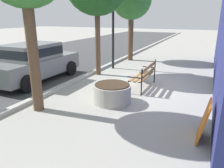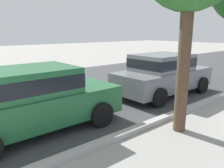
# 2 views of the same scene
# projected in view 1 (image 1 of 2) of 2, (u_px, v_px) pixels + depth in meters

# --- Properties ---
(ground_plane) EXTENTS (80.00, 80.00, 0.00)m
(ground_plane) POSITION_uv_depth(u_px,v_px,m) (146.00, 87.00, 8.43)
(ground_plane) COLOR #9E9B93
(street_surface) EXTENTS (60.00, 9.00, 0.01)m
(street_surface) POSITION_uv_depth(u_px,v_px,m) (7.00, 68.00, 11.39)
(street_surface) COLOR #424244
(street_surface) RESTS_ON ground
(curb_stone) EXTENTS (60.00, 0.20, 0.12)m
(curb_stone) POSITION_uv_depth(u_px,v_px,m) (82.00, 77.00, 9.56)
(curb_stone) COLOR #B2AFA8
(curb_stone) RESTS_ON ground
(park_bench) EXTENTS (1.81, 0.55, 0.95)m
(park_bench) POSITION_uv_depth(u_px,v_px,m) (145.00, 74.00, 8.14)
(park_bench) COLOR olive
(park_bench) RESTS_ON ground
(concrete_planter) EXTENTS (1.19, 1.19, 0.60)m
(concrete_planter) POSITION_uv_depth(u_px,v_px,m) (112.00, 93.00, 6.84)
(concrete_planter) COLOR #A8A399
(concrete_planter) RESTS_ON ground
(street_tree_far_corner) EXTENTS (2.31, 2.31, 4.71)m
(street_tree_far_corner) POSITION_uv_depth(u_px,v_px,m) (132.00, 0.00, 12.53)
(street_tree_far_corner) COLOR brown
(street_tree_far_corner) RESTS_ON ground
(parked_car_grey) EXTENTS (4.10, 1.92, 1.56)m
(parked_car_grey) POSITION_uv_depth(u_px,v_px,m) (33.00, 61.00, 9.00)
(parked_car_grey) COLOR slate
(parked_car_grey) RESTS_ON ground
(lamp_post) EXTENTS (0.32, 0.32, 3.90)m
(lamp_post) POSITION_uv_depth(u_px,v_px,m) (113.00, 17.00, 10.67)
(lamp_post) COLOR black
(lamp_post) RESTS_ON ground
(leaning_signboard) EXTENTS (0.70, 0.23, 0.89)m
(leaning_signboard) POSITION_uv_depth(u_px,v_px,m) (204.00, 121.00, 4.70)
(leaning_signboard) COLOR #C6661E
(leaning_signboard) RESTS_ON ground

